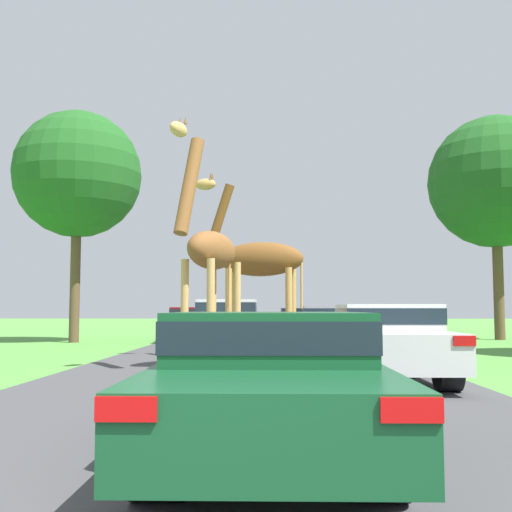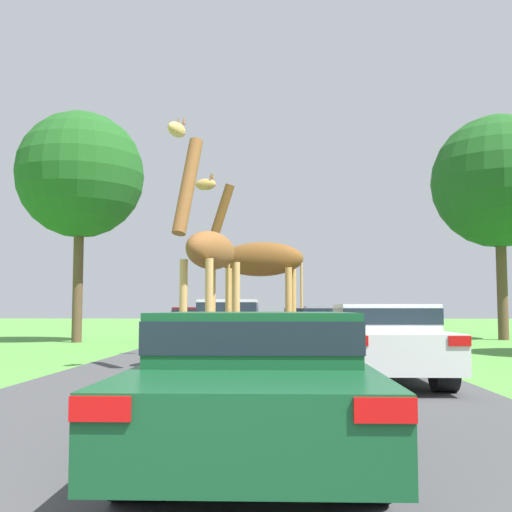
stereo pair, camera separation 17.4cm
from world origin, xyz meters
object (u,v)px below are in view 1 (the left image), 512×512
(car_verge_right, at_px, (387,340))
(tree_far_right, at_px, (78,175))
(car_far_ahead, at_px, (298,320))
(giraffe_companion, at_px, (209,252))
(tree_left_edge, at_px, (495,182))
(car_queue_right, at_px, (195,322))
(car_lead_maroon, at_px, (269,375))
(giraffe_near_road, at_px, (257,263))
(car_rear_follower, at_px, (325,324))
(car_queue_left, at_px, (227,324))

(car_verge_right, bearing_deg, tree_far_right, 126.31)
(car_far_ahead, bearing_deg, giraffe_companion, -98.78)
(car_far_ahead, height_order, tree_left_edge, tree_left_edge)
(car_queue_right, relative_size, tree_left_edge, 0.51)
(car_lead_maroon, xyz_separation_m, car_far_ahead, (1.36, 25.42, 0.02))
(car_queue_right, bearing_deg, giraffe_near_road, -73.66)
(car_verge_right, relative_size, car_rear_follower, 1.06)
(car_far_ahead, bearing_deg, car_verge_right, -88.08)
(car_lead_maroon, distance_m, car_far_ahead, 25.45)
(car_far_ahead, bearing_deg, tree_left_edge, -30.61)
(car_queue_left, distance_m, car_far_ahead, 11.81)
(car_verge_right, height_order, tree_far_right, tree_far_right)
(car_verge_right, xyz_separation_m, tree_left_edge, (7.34, 15.21, 5.76))
(car_queue_left, relative_size, tree_far_right, 0.47)
(car_lead_maroon, xyz_separation_m, car_queue_left, (-1.30, 13.91, 0.13))
(car_lead_maroon, xyz_separation_m, car_verge_right, (2.03, 5.47, 0.05))
(car_queue_right, bearing_deg, giraffe_companion, -81.92)
(giraffe_companion, height_order, car_queue_right, giraffe_companion)
(car_lead_maroon, height_order, car_far_ahead, car_far_ahead)
(car_lead_maroon, height_order, car_rear_follower, car_rear_follower)
(car_queue_left, xyz_separation_m, tree_left_edge, (10.66, 6.77, 5.68))
(giraffe_near_road, bearing_deg, car_far_ahead, 4.57)
(car_lead_maroon, distance_m, car_queue_left, 13.97)
(car_lead_maroon, height_order, car_verge_right, car_verge_right)
(car_rear_follower, distance_m, tree_left_edge, 9.92)
(giraffe_companion, bearing_deg, car_queue_left, -66.94)
(giraffe_companion, bearing_deg, tree_left_edge, -106.98)
(car_far_ahead, xyz_separation_m, tree_left_edge, (8.01, -4.74, 5.79))
(car_queue_left, height_order, car_rear_follower, car_queue_left)
(car_queue_left, height_order, tree_far_right, tree_far_right)
(car_queue_right, xyz_separation_m, car_rear_follower, (4.93, -2.14, -0.00))
(tree_left_edge, height_order, tree_far_right, tree_left_edge)
(giraffe_near_road, xyz_separation_m, car_queue_right, (-2.64, 9.01, -1.69))
(car_queue_left, bearing_deg, giraffe_near_road, -73.66)
(car_queue_left, height_order, car_verge_right, car_queue_left)
(giraffe_companion, relative_size, car_far_ahead, 1.09)
(car_queue_left, bearing_deg, tree_left_edge, 32.40)
(car_queue_right, xyz_separation_m, car_far_ahead, (4.31, 5.85, -0.03))
(giraffe_companion, xyz_separation_m, tree_left_edge, (10.69, 12.62, 4.01))
(car_verge_right, height_order, car_rear_follower, car_rear_follower)
(car_queue_right, height_order, car_rear_follower, car_rear_follower)
(car_lead_maroon, bearing_deg, tree_far_right, 111.94)
(car_rear_follower, bearing_deg, car_far_ahead, 94.44)
(car_lead_maroon, relative_size, car_queue_left, 1.15)
(giraffe_companion, xyz_separation_m, car_queue_left, (0.02, 5.85, -1.67))
(tree_left_edge, bearing_deg, tree_far_right, -171.62)
(car_lead_maroon, relative_size, car_verge_right, 1.13)
(tree_left_edge, bearing_deg, giraffe_companion, -130.27)
(car_far_ahead, bearing_deg, car_rear_follower, -85.56)
(car_far_ahead, bearing_deg, car_lead_maroon, -93.06)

